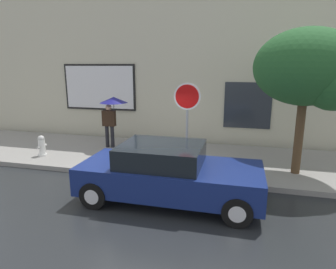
% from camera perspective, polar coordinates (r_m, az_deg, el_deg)
% --- Properties ---
extents(ground_plane, '(60.00, 60.00, 0.00)m').
position_cam_1_polar(ground_plane, '(7.70, -7.05, -11.55)').
color(ground_plane, black).
extents(sidewalk, '(20.00, 4.00, 0.15)m').
position_cam_1_polar(sidewalk, '(10.34, -1.07, -4.42)').
color(sidewalk, gray).
rests_on(sidewalk, ground).
extents(building_facade, '(20.00, 0.67, 7.00)m').
position_cam_1_polar(building_facade, '(12.28, 1.89, 14.54)').
color(building_facade, beige).
rests_on(building_facade, ground).
extents(parked_car, '(4.33, 1.93, 1.40)m').
position_cam_1_polar(parked_car, '(7.11, 0.10, -7.58)').
color(parked_car, navy).
rests_on(parked_car, ground).
extents(fire_hydrant, '(0.30, 0.44, 0.72)m').
position_cam_1_polar(fire_hydrant, '(11.06, -23.45, -2.05)').
color(fire_hydrant, white).
rests_on(fire_hydrant, sidewalk).
extents(pedestrian_with_umbrella, '(1.03, 1.03, 1.95)m').
position_cam_1_polar(pedestrian_with_umbrella, '(11.13, -10.88, 5.27)').
color(pedestrian_with_umbrella, black).
rests_on(pedestrian_with_umbrella, sidewalk).
extents(street_tree, '(2.80, 2.38, 4.09)m').
position_cam_1_polar(street_tree, '(8.88, 26.30, 11.19)').
color(street_tree, '#4C3823').
rests_on(street_tree, sidewalk).
extents(stop_sign, '(0.76, 0.10, 2.62)m').
position_cam_1_polar(stop_sign, '(8.24, 3.75, 4.75)').
color(stop_sign, gray).
rests_on(stop_sign, sidewalk).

